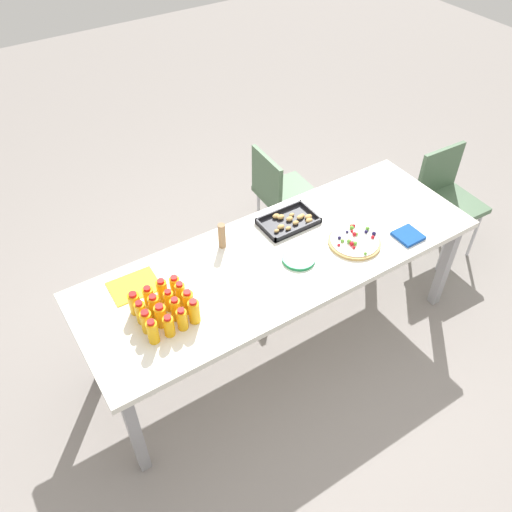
% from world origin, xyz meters
% --- Properties ---
extents(ground_plane, '(12.00, 12.00, 0.00)m').
position_xyz_m(ground_plane, '(0.00, 0.00, 0.00)').
color(ground_plane, gray).
extents(party_table, '(2.40, 0.83, 0.76)m').
position_xyz_m(party_table, '(0.00, 0.00, 0.69)').
color(party_table, silver).
rests_on(party_table, ground_plane).
extents(chair_far_right, '(0.42, 0.42, 0.83)m').
position_xyz_m(chair_far_right, '(0.55, 0.80, 0.50)').
color(chair_far_right, '#4C6B4C').
rests_on(chair_far_right, ground_plane).
extents(chair_end, '(0.42, 0.42, 0.83)m').
position_xyz_m(chair_end, '(1.55, 0.10, 0.50)').
color(chair_end, '#4C6B4C').
rests_on(chair_end, ground_plane).
extents(juice_bottle_0, '(0.06, 0.06, 0.15)m').
position_xyz_m(juice_bottle_0, '(-0.87, -0.16, 0.82)').
color(juice_bottle_0, '#F9AE14').
rests_on(juice_bottle_0, party_table).
extents(juice_bottle_1, '(0.05, 0.05, 0.13)m').
position_xyz_m(juice_bottle_1, '(-0.79, -0.17, 0.82)').
color(juice_bottle_1, '#FAAD14').
rests_on(juice_bottle_1, party_table).
extents(juice_bottle_2, '(0.05, 0.05, 0.14)m').
position_xyz_m(juice_bottle_2, '(-0.72, -0.17, 0.82)').
color(juice_bottle_2, '#F9AD14').
rests_on(juice_bottle_2, party_table).
extents(juice_bottle_3, '(0.06, 0.06, 0.15)m').
position_xyz_m(juice_bottle_3, '(-0.65, -0.16, 0.83)').
color(juice_bottle_3, '#FAAD14').
rests_on(juice_bottle_3, party_table).
extents(juice_bottle_4, '(0.06, 0.06, 0.14)m').
position_xyz_m(juice_bottle_4, '(-0.87, -0.09, 0.82)').
color(juice_bottle_4, '#FAAE14').
rests_on(juice_bottle_4, party_table).
extents(juice_bottle_5, '(0.06, 0.06, 0.14)m').
position_xyz_m(juice_bottle_5, '(-0.80, -0.09, 0.82)').
color(juice_bottle_5, '#FAAD14').
rests_on(juice_bottle_5, party_table).
extents(juice_bottle_6, '(0.05, 0.05, 0.14)m').
position_xyz_m(juice_bottle_6, '(-0.72, -0.09, 0.82)').
color(juice_bottle_6, '#F9AC14').
rests_on(juice_bottle_6, party_table).
extents(juice_bottle_7, '(0.06, 0.06, 0.15)m').
position_xyz_m(juice_bottle_7, '(-0.64, -0.09, 0.82)').
color(juice_bottle_7, '#FAAC14').
rests_on(juice_bottle_7, party_table).
extents(juice_bottle_8, '(0.05, 0.05, 0.14)m').
position_xyz_m(juice_bottle_8, '(-0.87, -0.02, 0.82)').
color(juice_bottle_8, '#F9AE14').
rests_on(juice_bottle_8, party_table).
extents(juice_bottle_9, '(0.06, 0.06, 0.14)m').
position_xyz_m(juice_bottle_9, '(-0.80, -0.01, 0.82)').
color(juice_bottle_9, '#F9AC14').
rests_on(juice_bottle_9, party_table).
extents(juice_bottle_10, '(0.05, 0.05, 0.13)m').
position_xyz_m(juice_bottle_10, '(-0.72, -0.02, 0.82)').
color(juice_bottle_10, '#F9AD14').
rests_on(juice_bottle_10, party_table).
extents(juice_bottle_11, '(0.05, 0.05, 0.15)m').
position_xyz_m(juice_bottle_11, '(-0.65, -0.01, 0.83)').
color(juice_bottle_11, '#F9AE14').
rests_on(juice_bottle_11, party_table).
extents(juice_bottle_12, '(0.06, 0.06, 0.14)m').
position_xyz_m(juice_bottle_12, '(-0.87, 0.06, 0.82)').
color(juice_bottle_12, '#FAAC14').
rests_on(juice_bottle_12, party_table).
extents(juice_bottle_13, '(0.06, 0.06, 0.13)m').
position_xyz_m(juice_bottle_13, '(-0.80, 0.06, 0.82)').
color(juice_bottle_13, '#F9AD14').
rests_on(juice_bottle_13, party_table).
extents(juice_bottle_14, '(0.06, 0.06, 0.14)m').
position_xyz_m(juice_bottle_14, '(-0.72, 0.06, 0.82)').
color(juice_bottle_14, '#F9AE14').
rests_on(juice_bottle_14, party_table).
extents(juice_bottle_15, '(0.05, 0.05, 0.13)m').
position_xyz_m(juice_bottle_15, '(-0.65, 0.06, 0.82)').
color(juice_bottle_15, '#FAAE14').
rests_on(juice_bottle_15, party_table).
extents(fruit_pizza, '(0.31, 0.31, 0.05)m').
position_xyz_m(fruit_pizza, '(0.42, -0.14, 0.77)').
color(fruit_pizza, tan).
rests_on(fruit_pizza, party_table).
extents(snack_tray, '(0.35, 0.23, 0.04)m').
position_xyz_m(snack_tray, '(0.21, 0.22, 0.77)').
color(snack_tray, black).
rests_on(snack_tray, party_table).
extents(plate_stack, '(0.19, 0.19, 0.02)m').
position_xyz_m(plate_stack, '(0.06, -0.08, 0.77)').
color(plate_stack, '#1E8C4C').
rests_on(plate_stack, party_table).
extents(napkin_stack, '(0.15, 0.15, 0.02)m').
position_xyz_m(napkin_stack, '(0.73, -0.27, 0.76)').
color(napkin_stack, '#194CA5').
rests_on(napkin_stack, party_table).
extents(cardboard_tube, '(0.04, 0.04, 0.16)m').
position_xyz_m(cardboard_tube, '(-0.25, 0.25, 0.84)').
color(cardboard_tube, '#9E7A56').
rests_on(cardboard_tube, party_table).
extents(paper_folder, '(0.27, 0.21, 0.01)m').
position_xyz_m(paper_folder, '(-0.81, 0.23, 0.76)').
color(paper_folder, yellow).
rests_on(paper_folder, party_table).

